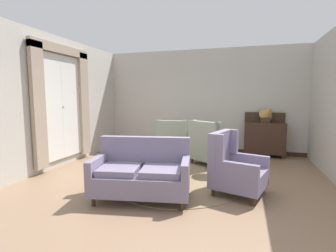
# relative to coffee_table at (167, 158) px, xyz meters

# --- Properties ---
(ground) EXTENTS (9.08, 9.08, 0.00)m
(ground) POSITION_rel_coffee_table_xyz_m (0.23, -0.38, -0.41)
(ground) COLOR #896B51
(wall_back) EXTENTS (6.16, 0.08, 3.08)m
(wall_back) POSITION_rel_coffee_table_xyz_m (0.23, 2.86, 1.13)
(wall_back) COLOR #BCB7AD
(wall_back) RESTS_ON ground
(wall_left) EXTENTS (0.08, 4.54, 3.08)m
(wall_left) POSITION_rel_coffee_table_xyz_m (-2.77, 0.60, 1.13)
(wall_left) COLOR #BCB7AD
(wall_left) RESTS_ON ground
(baseboard_back) EXTENTS (6.00, 0.03, 0.12)m
(baseboard_back) POSITION_rel_coffee_table_xyz_m (0.23, 2.81, -0.35)
(baseboard_back) COLOR #382319
(baseboard_back) RESTS_ON ground
(area_rug) EXTENTS (2.65, 2.65, 0.01)m
(area_rug) POSITION_rel_coffee_table_xyz_m (0.23, -0.08, -0.41)
(area_rug) COLOR #847051
(area_rug) RESTS_ON ground
(window_with_curtains) EXTENTS (0.12, 1.88, 2.74)m
(window_with_curtains) POSITION_rel_coffee_table_xyz_m (-2.67, 0.25, 1.16)
(window_with_curtains) COLOR silver
(coffee_table) EXTENTS (0.86, 0.86, 0.51)m
(coffee_table) POSITION_rel_coffee_table_xyz_m (0.00, 0.00, 0.00)
(coffee_table) COLOR #382319
(coffee_table) RESTS_ON ground
(porcelain_vase) EXTENTS (0.14, 0.14, 0.36)m
(porcelain_vase) POSITION_rel_coffee_table_xyz_m (0.05, 0.02, 0.24)
(porcelain_vase) COLOR brown
(porcelain_vase) RESTS_ON coffee_table
(settee) EXTENTS (1.67, 1.08, 0.98)m
(settee) POSITION_rel_coffee_table_xyz_m (-0.08, -1.10, 0.00)
(settee) COLOR slate
(settee) RESTS_ON ground
(armchair_far_left) EXTENTS (1.16, 1.17, 1.09)m
(armchair_far_left) POSITION_rel_coffee_table_xyz_m (0.71, 1.30, 0.04)
(armchair_far_left) COLOR gray
(armchair_far_left) RESTS_ON ground
(armchair_back_corner) EXTENTS (1.01, 0.99, 1.07)m
(armchair_back_corner) POSITION_rel_coffee_table_xyz_m (1.35, -0.44, 0.03)
(armchair_back_corner) COLOR slate
(armchair_back_corner) RESTS_ON ground
(armchair_beside_settee) EXTENTS (0.89, 0.95, 1.06)m
(armchair_beside_settee) POSITION_rel_coffee_table_xyz_m (-0.33, 1.56, 0.04)
(armchair_beside_settee) COLOR gray
(armchair_beside_settee) RESTS_ON ground
(side_table) EXTENTS (0.49, 0.49, 0.68)m
(side_table) POSITION_rel_coffee_table_xyz_m (1.02, 0.56, -0.00)
(side_table) COLOR #382319
(side_table) RESTS_ON ground
(sideboard) EXTENTS (1.07, 0.42, 1.23)m
(sideboard) POSITION_rel_coffee_table_xyz_m (2.05, 2.57, 0.13)
(sideboard) COLOR #382319
(sideboard) RESTS_ON ground
(gramophone) EXTENTS (0.52, 0.59, 0.55)m
(gramophone) POSITION_rel_coffee_table_xyz_m (2.10, 2.48, 0.82)
(gramophone) COLOR #382319
(gramophone) RESTS_ON sideboard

